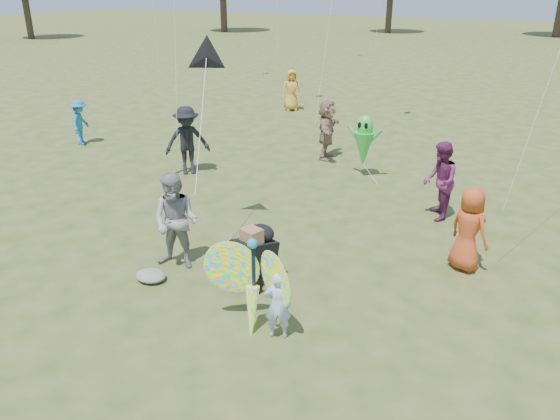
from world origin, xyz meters
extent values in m
plane|color=#51592B|center=(0.00, 0.00, 0.00)|extent=(160.00, 160.00, 0.00)
imported|color=#A7BBED|center=(0.88, -0.62, 0.56)|extent=(0.48, 0.41, 1.11)
imported|color=gray|center=(-1.84, 0.49, 0.92)|extent=(1.02, 0.86, 1.84)
ellipsoid|color=gray|center=(-1.96, -0.20, 0.09)|extent=(0.58, 0.47, 0.18)
imported|color=#B6451D|center=(2.98, 2.93, 0.80)|extent=(0.93, 0.83, 1.60)
imported|color=black|center=(-4.96, 5.00, 0.95)|extent=(1.38, 1.37, 1.91)
imported|color=#9E7561|center=(-2.10, 8.11, 0.90)|extent=(0.93, 1.76, 1.81)
imported|color=#652150|center=(1.96, 5.08, 0.90)|extent=(0.94, 1.05, 1.79)
imported|color=gold|center=(-6.09, 13.68, 0.84)|extent=(0.98, 0.92, 1.68)
imported|color=teal|center=(-9.93, 5.81, 0.74)|extent=(0.90, 1.10, 1.48)
cube|color=black|center=(-0.25, 0.59, 0.55)|extent=(0.69, 0.96, 0.71)
cube|color=black|center=(-0.25, 0.59, 0.22)|extent=(0.60, 0.78, 0.10)
ellipsoid|color=black|center=(-0.25, 0.84, 0.88)|extent=(0.51, 0.45, 0.33)
cylinder|color=black|center=(-0.49, 0.24, 0.15)|extent=(0.14, 0.30, 0.30)
cylinder|color=black|center=(-0.01, 0.24, 0.15)|extent=(0.14, 0.30, 0.30)
cylinder|color=black|center=(-0.25, 1.04, 0.11)|extent=(0.11, 0.23, 0.22)
cylinder|color=black|center=(-0.25, 0.11, 0.98)|extent=(0.43, 0.16, 0.03)
cube|color=#9E6E4C|center=(-0.25, 0.54, 0.96)|extent=(0.41, 0.37, 0.26)
ellipsoid|color=#E04E23|center=(0.04, -0.55, 0.94)|extent=(0.98, 0.71, 1.24)
ellipsoid|color=#E04E23|center=(0.80, -0.55, 0.94)|extent=(0.98, 0.71, 1.24)
cylinder|color=black|center=(0.42, -0.53, 0.89)|extent=(0.06, 0.06, 1.00)
cone|color=#E04E23|center=(0.47, -0.70, 0.30)|extent=(0.36, 0.49, 0.93)
sphere|color=teal|center=(0.42, -0.55, 1.44)|extent=(0.16, 0.16, 0.16)
cone|color=black|center=(-2.12, 2.11, 3.69)|extent=(0.89, 0.62, 0.81)
cylinder|color=silver|center=(-1.78, 1.35, 2.59)|extent=(0.69, 1.54, 2.21)
cone|color=green|center=(-0.52, 6.98, 0.80)|extent=(0.56, 0.56, 0.95)
ellipsoid|color=green|center=(-0.52, 6.98, 1.45)|extent=(0.44, 0.39, 0.57)
ellipsoid|color=black|center=(-0.61, 6.80, 1.50)|extent=(0.10, 0.05, 0.17)
ellipsoid|color=black|center=(-0.43, 6.80, 1.50)|extent=(0.10, 0.05, 0.17)
cylinder|color=green|center=(-0.82, 6.98, 1.20)|extent=(0.43, 0.10, 0.49)
cylinder|color=green|center=(-0.22, 6.98, 1.20)|extent=(0.43, 0.10, 0.49)
cylinder|color=silver|center=(-0.22, 6.78, 0.20)|extent=(0.61, 0.41, 0.41)
cylinder|color=#3A2D21|center=(-30.00, 45.00, 2.10)|extent=(0.70, 0.70, 4.20)
cylinder|color=#3A2D21|center=(-14.00, 52.00, 1.89)|extent=(0.63, 0.63, 3.78)
cylinder|color=#3A2D21|center=(2.00, 55.00, 2.31)|extent=(0.77, 0.77, 4.62)
cylinder|color=#3A2D21|center=(-42.00, 30.00, 1.78)|extent=(0.59, 0.59, 3.57)
camera|label=1|loc=(4.16, -6.75, 5.02)|focal=35.00mm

